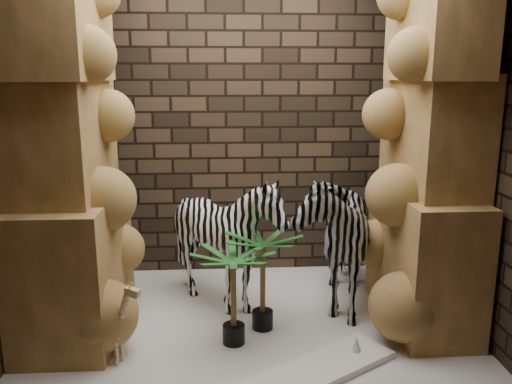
{
  "coord_description": "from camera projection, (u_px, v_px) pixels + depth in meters",
  "views": [
    {
      "loc": [
        -0.21,
        -3.98,
        2.03
      ],
      "look_at": [
        0.05,
        0.15,
        1.08
      ],
      "focal_mm": 36.63,
      "sensor_mm": 36.0,
      "label": 1
    }
  ],
  "objects": [
    {
      "name": "floor",
      "position": [
        251.0,
        323.0,
        4.34
      ],
      "size": [
        3.5,
        3.5,
        0.0
      ],
      "primitive_type": "plane",
      "color": "silver",
      "rests_on": "ground"
    },
    {
      "name": "wall_back",
      "position": [
        244.0,
        127.0,
        5.22
      ],
      "size": [
        3.5,
        0.0,
        3.5
      ],
      "primitive_type": "plane",
      "rotation": [
        1.57,
        0.0,
        0.0
      ],
      "color": "black",
      "rests_on": "ground"
    },
    {
      "name": "wall_front",
      "position": [
        263.0,
        174.0,
        2.79
      ],
      "size": [
        3.5,
        0.0,
        3.5
      ],
      "primitive_type": "plane",
      "rotation": [
        -1.57,
        0.0,
        0.0
      ],
      "color": "black",
      "rests_on": "ground"
    },
    {
      "name": "wall_left",
      "position": [
        17.0,
        146.0,
        3.9
      ],
      "size": [
        0.0,
        3.0,
        3.0
      ],
      "primitive_type": "plane",
      "rotation": [
        1.57,
        0.0,
        1.57
      ],
      "color": "black",
      "rests_on": "ground"
    },
    {
      "name": "wall_right",
      "position": [
        472.0,
        142.0,
        4.11
      ],
      "size": [
        0.0,
        3.0,
        3.0
      ],
      "primitive_type": "plane",
      "rotation": [
        1.57,
        0.0,
        -1.57
      ],
      "color": "black",
      "rests_on": "ground"
    },
    {
      "name": "rock_pillar_left",
      "position": [
        65.0,
        145.0,
        3.92
      ],
      "size": [
        0.68,
        1.3,
        3.0
      ],
      "primitive_type": null,
      "color": "tan",
      "rests_on": "floor"
    },
    {
      "name": "rock_pillar_right",
      "position": [
        431.0,
        142.0,
        4.09
      ],
      "size": [
        0.58,
        1.25,
        3.0
      ],
      "primitive_type": null,
      "color": "tan",
      "rests_on": "floor"
    },
    {
      "name": "zebra_right",
      "position": [
        332.0,
        222.0,
        4.61
      ],
      "size": [
        0.87,
        1.35,
        1.48
      ],
      "primitive_type": "imported",
      "rotation": [
        0.0,
        0.0,
        -0.17
      ],
      "color": "white",
      "rests_on": "floor"
    },
    {
      "name": "zebra_left",
      "position": [
        227.0,
        247.0,
        4.51
      ],
      "size": [
        1.04,
        1.27,
        1.12
      ],
      "primitive_type": "imported",
      "rotation": [
        0.0,
        0.0,
        -0.04
      ],
      "color": "white",
      "rests_on": "floor"
    },
    {
      "name": "giraffe_toy",
      "position": [
        107.0,
        320.0,
        3.7
      ],
      "size": [
        0.35,
        0.23,
        0.64
      ],
      "primitive_type": null,
      "rotation": [
        0.0,
        0.0,
        -0.39
      ],
      "color": "#F4C58F",
      "rests_on": "floor"
    },
    {
      "name": "palm_front",
      "position": [
        263.0,
        282.0,
        4.16
      ],
      "size": [
        0.36,
        0.36,
        0.81
      ],
      "primitive_type": null,
      "color": "#18501E",
      "rests_on": "floor"
    },
    {
      "name": "palm_back",
      "position": [
        233.0,
        297.0,
        3.94
      ],
      "size": [
        0.36,
        0.36,
        0.75
      ],
      "primitive_type": null,
      "color": "#18501E",
      "rests_on": "floor"
    },
    {
      "name": "surfboard",
      "position": [
        302.0,
        378.0,
        3.52
      ],
      "size": [
        1.44,
        1.09,
        0.05
      ],
      "primitive_type": "cube",
      "rotation": [
        0.0,
        0.0,
        0.57
      ],
      "color": "white",
      "rests_on": "floor"
    }
  ]
}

